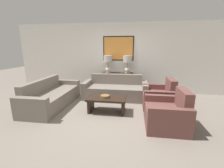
{
  "coord_description": "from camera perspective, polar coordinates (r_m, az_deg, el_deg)",
  "views": [
    {
      "loc": [
        0.62,
        -3.61,
        1.7
      ],
      "look_at": [
        -0.02,
        0.75,
        0.65
      ],
      "focal_mm": 24.0,
      "sensor_mm": 36.0,
      "label": 1
    }
  ],
  "objects": [
    {
      "name": "decorative_bowl",
      "position": [
        4.05,
        -2.63,
        -4.69
      ],
      "size": [
        0.24,
        0.24,
        0.06
      ],
      "color": "olive",
      "rests_on": "coffee_table"
    },
    {
      "name": "table_lamp_left",
      "position": [
        5.77,
        -1.53,
        8.65
      ],
      "size": [
        0.32,
        0.32,
        0.65
      ],
      "color": "silver",
      "rests_on": "console_table"
    },
    {
      "name": "back_wall",
      "position": [
        5.98,
        2.46,
        9.84
      ],
      "size": [
        8.23,
        0.12,
        2.65
      ],
      "color": "silver",
      "rests_on": "ground_plane"
    },
    {
      "name": "couch_by_side",
      "position": [
        4.9,
        -21.92,
        -4.5
      ],
      "size": [
        0.89,
        2.19,
        0.8
      ],
      "color": "slate",
      "rests_on": "ground_plane"
    },
    {
      "name": "armchair_near_back_wall",
      "position": [
        4.65,
        17.5,
        -4.9
      ],
      "size": [
        0.86,
        0.97,
        0.86
      ],
      "color": "brown",
      "rests_on": "ground_plane"
    },
    {
      "name": "couch_by_back_wall",
      "position": [
        5.23,
        1.26,
        -2.4
      ],
      "size": [
        2.19,
        0.89,
        0.8
      ],
      "color": "slate",
      "rests_on": "ground_plane"
    },
    {
      "name": "console_table",
      "position": [
        5.85,
        2.09,
        0.49
      ],
      "size": [
        1.21,
        0.38,
        0.79
      ],
      "color": "#332319",
      "rests_on": "ground_plane"
    },
    {
      "name": "ground_plane",
      "position": [
        4.04,
        -1.25,
        -11.5
      ],
      "size": [
        20.0,
        20.0,
        0.0
      ],
      "primitive_type": "plane",
      "color": "slate"
    },
    {
      "name": "coffee_table",
      "position": [
        4.09,
        -1.98,
        -6.68
      ],
      "size": [
        1.03,
        0.58,
        0.41
      ],
      "color": "black",
      "rests_on": "ground_plane"
    },
    {
      "name": "table_lamp_right",
      "position": [
        5.69,
        5.91,
        8.52
      ],
      "size": [
        0.32,
        0.32,
        0.65
      ],
      "color": "silver",
      "rests_on": "console_table"
    },
    {
      "name": "armchair_near_camera",
      "position": [
        3.58,
        20.35,
        -10.7
      ],
      "size": [
        0.86,
        0.97,
        0.86
      ],
      "color": "brown",
      "rests_on": "ground_plane"
    }
  ]
}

